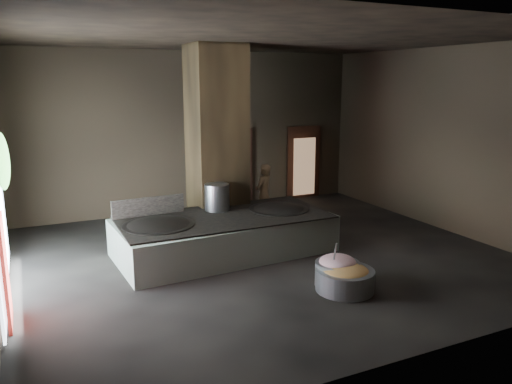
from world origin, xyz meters
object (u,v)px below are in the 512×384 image
wok_right (279,212)px  meat_basin (337,274)px  stock_pot (217,197)px  cook (264,193)px  wok_left (159,229)px  veg_basin (345,280)px  hearth_platform (224,235)px

wok_right → meat_basin: size_ratio=1.63×
stock_pot → cook: (1.81, 1.30, -0.35)m
wok_left → meat_basin: (2.66, -2.49, -0.53)m
wok_right → meat_basin: (-0.14, -2.59, -0.53)m
veg_basin → meat_basin: (-0.00, 0.24, 0.03)m
hearth_platform → meat_basin: size_ratio=5.57×
wok_left → wok_right: wok_left is taller
veg_basin → meat_basin: meat_basin is taller
hearth_platform → wok_right: 1.40m
hearth_platform → veg_basin: size_ratio=4.35×
cook → meat_basin: 4.47m
stock_pot → hearth_platform: bearing=-95.2°
veg_basin → meat_basin: 0.24m
hearth_platform → veg_basin: 3.04m
stock_pot → cook: cook is taller
hearth_platform → wok_left: bearing=178.8°
meat_basin → stock_pot: bearing=110.5°
wok_right → veg_basin: wok_right is taller
wok_right → cook: (0.51, 1.80, 0.03)m
hearth_platform → wok_left: size_ratio=3.17×
cook → hearth_platform: bearing=11.7°
stock_pot → cook: size_ratio=0.38×
wok_right → stock_pot: size_ratio=2.25×
meat_basin → wok_left: bearing=136.9°
hearth_platform → stock_pot: stock_pot is taller
hearth_platform → wok_left: (-1.45, -0.05, 0.35)m
wok_right → cook: 1.87m
hearth_platform → wok_right: (1.35, 0.05, 0.35)m
hearth_platform → cook: bearing=41.7°
hearth_platform → veg_basin: bearing=-69.6°
hearth_platform → wok_right: bearing=-1.1°
wok_right → cook: cook is taller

